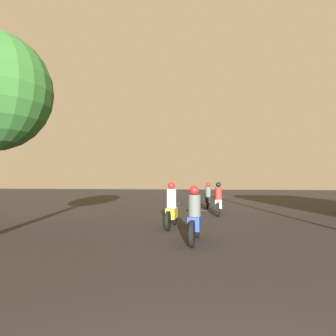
% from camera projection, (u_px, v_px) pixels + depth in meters
% --- Properties ---
extents(motorcycle_blue, '(0.60, 2.01, 1.48)m').
position_uv_depth(motorcycle_blue, '(195.00, 219.00, 8.54)').
color(motorcycle_blue, black).
rests_on(motorcycle_blue, ground_plane).
extents(motorcycle_yellow, '(0.60, 2.10, 1.56)m').
position_uv_depth(motorcycle_yellow, '(172.00, 209.00, 11.19)').
color(motorcycle_yellow, black).
rests_on(motorcycle_yellow, ground_plane).
extents(motorcycle_white, '(0.60, 2.04, 1.55)m').
position_uv_depth(motorcycle_white, '(219.00, 202.00, 15.42)').
color(motorcycle_white, black).
rests_on(motorcycle_white, ground_plane).
extents(motorcycle_black, '(0.60, 2.06, 1.50)m').
position_uv_depth(motorcycle_black, '(208.00, 198.00, 19.49)').
color(motorcycle_black, black).
rests_on(motorcycle_black, ground_plane).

